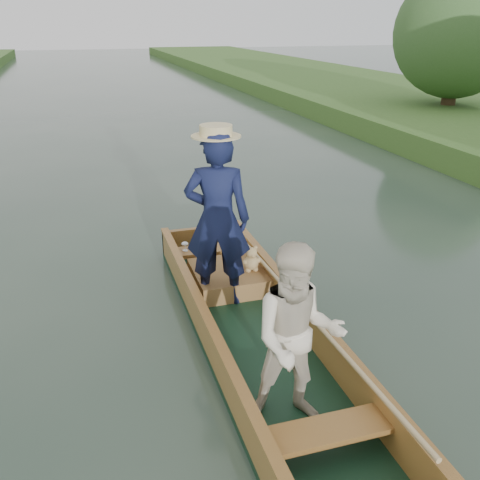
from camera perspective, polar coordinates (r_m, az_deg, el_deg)
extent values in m
plane|color=#283D30|center=(5.57, 1.84, -11.35)|extent=(120.00, 120.00, 0.00)
cylinder|color=#47331E|center=(18.54, 21.53, 14.98)|extent=(0.44, 0.44, 2.31)
sphere|color=#2F5522|center=(18.44, 22.25, 19.74)|extent=(3.82, 3.82, 3.82)
sphere|color=#2F5522|center=(19.06, 22.98, 18.46)|extent=(2.20, 2.20, 2.20)
cube|color=#13311E|center=(5.55, 1.85, -11.01)|extent=(1.10, 5.00, 0.08)
cube|color=#A27032|center=(5.32, -3.41, -10.09)|extent=(0.08, 5.00, 0.32)
cube|color=#A27032|center=(5.61, 6.87, -8.39)|extent=(0.08, 5.00, 0.32)
cube|color=#A27032|center=(7.56, -4.12, 0.19)|extent=(1.10, 0.08, 0.32)
cube|color=#A27032|center=(5.23, -3.46, -8.43)|extent=(0.10, 5.00, 0.04)
cube|color=#A27032|center=(5.52, 6.95, -6.79)|extent=(0.10, 5.00, 0.04)
cube|color=#A27032|center=(7.04, -3.10, -1.01)|extent=(0.94, 0.30, 0.05)
cube|color=#A27032|center=(4.23, 9.29, -19.43)|extent=(0.94, 0.30, 0.05)
imported|color=#13193E|center=(5.86, -2.42, 2.18)|extent=(0.84, 0.68, 1.98)
cylinder|color=beige|center=(5.60, -2.58, 11.36)|extent=(0.52, 0.52, 0.12)
imported|color=beige|center=(4.18, 6.14, -10.30)|extent=(0.87, 0.75, 1.53)
cube|color=#AC6C37|center=(6.53, -1.19, -4.02)|extent=(0.85, 0.90, 0.22)
sphere|color=tan|center=(6.42, 1.21, -2.44)|extent=(0.18, 0.18, 0.18)
sphere|color=tan|center=(6.35, 1.24, -1.37)|extent=(0.13, 0.13, 0.13)
sphere|color=tan|center=(6.32, 0.82, -0.94)|extent=(0.05, 0.05, 0.05)
sphere|color=tan|center=(6.34, 1.67, -0.83)|extent=(0.05, 0.05, 0.05)
sphere|color=tan|center=(6.31, 1.39, -1.67)|extent=(0.05, 0.05, 0.05)
sphere|color=tan|center=(6.37, 0.57, -2.37)|extent=(0.06, 0.06, 0.06)
sphere|color=tan|center=(6.41, 1.95, -2.19)|extent=(0.06, 0.06, 0.06)
sphere|color=tan|center=(6.41, 0.89, -3.20)|extent=(0.07, 0.07, 0.07)
sphere|color=tan|center=(6.44, 1.66, -3.10)|extent=(0.07, 0.07, 0.07)
cylinder|color=silver|center=(6.96, -5.87, -1.12)|extent=(0.07, 0.07, 0.01)
cylinder|color=silver|center=(6.94, -5.88, -0.81)|extent=(0.01, 0.01, 0.08)
ellipsoid|color=silver|center=(6.92, -5.90, -0.39)|extent=(0.09, 0.09, 0.05)
cylinder|color=tan|center=(5.36, 6.78, -7.24)|extent=(0.04, 4.28, 0.19)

